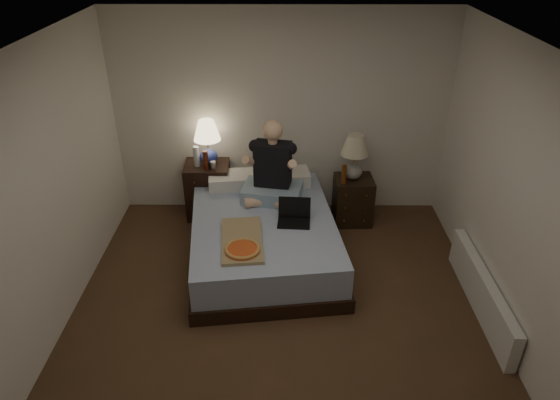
{
  "coord_description": "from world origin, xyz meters",
  "views": [
    {
      "loc": [
        0.03,
        -3.43,
        3.33
      ],
      "look_at": [
        0.0,
        0.9,
        0.85
      ],
      "focal_mm": 32.0,
      "sensor_mm": 36.0,
      "label": 1
    }
  ],
  "objects_px": {
    "water_bottle": "(197,156)",
    "person": "(272,162)",
    "laptop": "(294,214)",
    "beer_bottle_left": "(206,160)",
    "lamp_left": "(208,143)",
    "soda_can": "(213,165)",
    "lamp_right": "(354,157)",
    "pizza_box": "(242,250)",
    "radiator": "(481,292)",
    "bed": "(263,238)",
    "beer_bottle_right": "(344,174)",
    "nightstand_left": "(209,189)",
    "nightstand_right": "(353,200)"
  },
  "relations": [
    {
      "from": "water_bottle",
      "to": "person",
      "type": "bearing_deg",
      "value": -26.57
    },
    {
      "from": "laptop",
      "to": "beer_bottle_left",
      "type": "bearing_deg",
      "value": 142.55
    },
    {
      "from": "lamp_left",
      "to": "soda_can",
      "type": "bearing_deg",
      "value": -64.02
    },
    {
      "from": "person",
      "to": "lamp_right",
      "type": "bearing_deg",
      "value": 30.22
    },
    {
      "from": "water_bottle",
      "to": "pizza_box",
      "type": "bearing_deg",
      "value": -66.94
    },
    {
      "from": "lamp_left",
      "to": "radiator",
      "type": "relative_size",
      "value": 0.35
    },
    {
      "from": "water_bottle",
      "to": "radiator",
      "type": "xyz_separation_m",
      "value": [
        2.94,
        -1.73,
        -0.62
      ]
    },
    {
      "from": "lamp_right",
      "to": "laptop",
      "type": "xyz_separation_m",
      "value": [
        -0.72,
        -0.87,
        -0.25
      ]
    },
    {
      "from": "soda_can",
      "to": "laptop",
      "type": "xyz_separation_m",
      "value": [
        0.95,
        -0.9,
        -0.12
      ]
    },
    {
      "from": "soda_can",
      "to": "pizza_box",
      "type": "bearing_deg",
      "value": -72.85
    },
    {
      "from": "water_bottle",
      "to": "radiator",
      "type": "height_order",
      "value": "water_bottle"
    },
    {
      "from": "lamp_right",
      "to": "soda_can",
      "type": "distance_m",
      "value": 1.67
    },
    {
      "from": "person",
      "to": "pizza_box",
      "type": "xyz_separation_m",
      "value": [
        -0.26,
        -1.07,
        -0.43
      ]
    },
    {
      "from": "bed",
      "to": "lamp_right",
      "type": "bearing_deg",
      "value": 29.29
    },
    {
      "from": "water_bottle",
      "to": "lamp_right",
      "type": "bearing_deg",
      "value": -3.5
    },
    {
      "from": "laptop",
      "to": "beer_bottle_right",
      "type": "bearing_deg",
      "value": 55.46
    },
    {
      "from": "nightstand_left",
      "to": "pizza_box",
      "type": "bearing_deg",
      "value": -72.73
    },
    {
      "from": "radiator",
      "to": "water_bottle",
      "type": "bearing_deg",
      "value": 149.55
    },
    {
      "from": "lamp_right",
      "to": "soda_can",
      "type": "bearing_deg",
      "value": 178.99
    },
    {
      "from": "radiator",
      "to": "pizza_box",
      "type": "bearing_deg",
      "value": 174.97
    },
    {
      "from": "water_bottle",
      "to": "soda_can",
      "type": "relative_size",
      "value": 2.5
    },
    {
      "from": "nightstand_right",
      "to": "beer_bottle_right",
      "type": "distance_m",
      "value": 0.45
    },
    {
      "from": "nightstand_left",
      "to": "beer_bottle_right",
      "type": "xyz_separation_m",
      "value": [
        1.65,
        -0.28,
        0.35
      ]
    },
    {
      "from": "beer_bottle_left",
      "to": "person",
      "type": "bearing_deg",
      "value": -25.41
    },
    {
      "from": "lamp_left",
      "to": "person",
      "type": "bearing_deg",
      "value": -33.39
    },
    {
      "from": "water_bottle",
      "to": "beer_bottle_left",
      "type": "relative_size",
      "value": 1.09
    },
    {
      "from": "lamp_left",
      "to": "water_bottle",
      "type": "distance_m",
      "value": 0.21
    },
    {
      "from": "beer_bottle_left",
      "to": "bed",
      "type": "bearing_deg",
      "value": -48.84
    },
    {
      "from": "lamp_right",
      "to": "laptop",
      "type": "height_order",
      "value": "lamp_right"
    },
    {
      "from": "person",
      "to": "bed",
      "type": "bearing_deg",
      "value": -91.45
    },
    {
      "from": "beer_bottle_left",
      "to": "lamp_left",
      "type": "bearing_deg",
      "value": 82.43
    },
    {
      "from": "soda_can",
      "to": "pizza_box",
      "type": "relative_size",
      "value": 0.13
    },
    {
      "from": "beer_bottle_left",
      "to": "laptop",
      "type": "relative_size",
      "value": 0.68
    },
    {
      "from": "nightstand_left",
      "to": "nightstand_right",
      "type": "relative_size",
      "value": 1.18
    },
    {
      "from": "person",
      "to": "pizza_box",
      "type": "distance_m",
      "value": 1.18
    },
    {
      "from": "bed",
      "to": "person",
      "type": "bearing_deg",
      "value": 70.99
    },
    {
      "from": "water_bottle",
      "to": "lamp_left",
      "type": "bearing_deg",
      "value": 22.0
    },
    {
      "from": "nightstand_right",
      "to": "beer_bottle_right",
      "type": "xyz_separation_m",
      "value": [
        -0.14,
        -0.1,
        0.41
      ]
    },
    {
      "from": "nightstand_left",
      "to": "laptop",
      "type": "distance_m",
      "value": 1.5
    },
    {
      "from": "pizza_box",
      "to": "radiator",
      "type": "xyz_separation_m",
      "value": [
        2.29,
        -0.2,
        -0.34
      ]
    },
    {
      "from": "bed",
      "to": "beer_bottle_right",
      "type": "xyz_separation_m",
      "value": [
        0.93,
        0.66,
        0.45
      ]
    },
    {
      "from": "person",
      "to": "lamp_left",
      "type": "bearing_deg",
      "value": 157.14
    },
    {
      "from": "soda_can",
      "to": "laptop",
      "type": "bearing_deg",
      "value": -43.46
    },
    {
      "from": "beer_bottle_right",
      "to": "lamp_right",
      "type": "bearing_deg",
      "value": 42.8
    },
    {
      "from": "nightstand_right",
      "to": "beer_bottle_left",
      "type": "height_order",
      "value": "beer_bottle_left"
    },
    {
      "from": "laptop",
      "to": "soda_can",
      "type": "bearing_deg",
      "value": 140.25
    },
    {
      "from": "bed",
      "to": "lamp_left",
      "type": "distance_m",
      "value": 1.37
    },
    {
      "from": "beer_bottle_right",
      "to": "laptop",
      "type": "distance_m",
      "value": 0.97
    },
    {
      "from": "radiator",
      "to": "laptop",
      "type": "bearing_deg",
      "value": 157.38
    },
    {
      "from": "water_bottle",
      "to": "radiator",
      "type": "distance_m",
      "value": 3.46
    }
  ]
}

